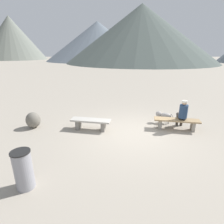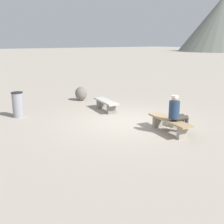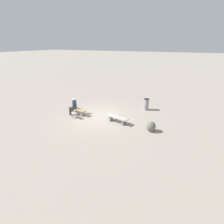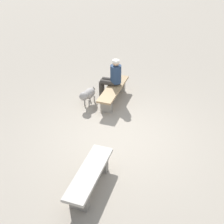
% 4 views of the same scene
% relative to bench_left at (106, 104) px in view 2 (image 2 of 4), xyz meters
% --- Properties ---
extents(ground, '(210.00, 210.00, 0.06)m').
position_rel_bench_left_xyz_m(ground, '(1.77, -0.34, -0.33)').
color(ground, '#9E9384').
extents(bench_left, '(1.67, 0.73, 0.44)m').
position_rel_bench_left_xyz_m(bench_left, '(0.00, 0.00, 0.00)').
color(bench_left, gray).
rests_on(bench_left, ground).
extents(bench_right, '(1.83, 0.74, 0.44)m').
position_rel_bench_left_xyz_m(bench_right, '(3.49, 0.00, 0.02)').
color(bench_right, gray).
rests_on(bench_right, ground).
extents(seated_person, '(0.39, 0.67, 1.24)m').
position_rel_bench_left_xyz_m(seated_person, '(3.71, 0.06, 0.40)').
color(seated_person, navy).
rests_on(seated_person, ground).
extents(dog, '(0.73, 0.43, 0.52)m').
position_rel_bench_left_xyz_m(dog, '(3.16, 0.71, 0.04)').
color(dog, gray).
rests_on(dog, ground).
extents(trash_bin, '(0.43, 0.43, 0.96)m').
position_rel_bench_left_xyz_m(trash_bin, '(-1.16, -3.26, 0.18)').
color(trash_bin, gray).
rests_on(trash_bin, ground).
extents(boulder, '(0.77, 0.76, 0.67)m').
position_rel_bench_left_xyz_m(boulder, '(-2.42, 0.20, 0.03)').
color(boulder, '#6B665B').
rests_on(boulder, ground).
extents(distant_peak_1, '(24.40, 24.40, 15.66)m').
position_rel_bench_left_xyz_m(distant_peak_1, '(-37.58, 66.13, 7.52)').
color(distant_peak_1, slate).
rests_on(distant_peak_1, ground).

